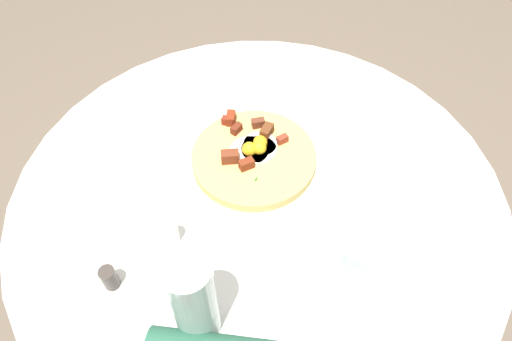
% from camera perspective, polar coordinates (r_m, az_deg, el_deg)
% --- Properties ---
extents(ground_plane, '(6.00, 6.00, 0.00)m').
position_cam_1_polar(ground_plane, '(1.59, 0.17, -18.18)').
color(ground_plane, '#6B5B4C').
extents(dining_table, '(1.00, 1.00, 0.74)m').
position_cam_1_polar(dining_table, '(1.08, 0.23, -7.79)').
color(dining_table, silver).
rests_on(dining_table, ground_plane).
extents(pizza_plate, '(0.32, 0.32, 0.01)m').
position_cam_1_polar(pizza_plate, '(0.97, -0.26, 0.96)').
color(pizza_plate, silver).
rests_on(pizza_plate, dining_table).
extents(breakfast_pizza, '(0.26, 0.26, 0.05)m').
position_cam_1_polar(breakfast_pizza, '(0.95, -0.29, 1.87)').
color(breakfast_pizza, tan).
rests_on(breakfast_pizza, pizza_plate).
extents(bread_plate, '(0.18, 0.18, 0.01)m').
position_cam_1_polar(bread_plate, '(0.80, 3.99, -19.13)').
color(bread_plate, white).
rests_on(bread_plate, dining_table).
extents(napkin, '(0.19, 0.20, 0.00)m').
position_cam_1_polar(napkin, '(0.92, 22.64, -9.79)').
color(napkin, white).
rests_on(napkin, dining_table).
extents(fork, '(0.07, 0.18, 0.00)m').
position_cam_1_polar(fork, '(0.91, 21.70, -9.17)').
color(fork, silver).
rests_on(fork, napkin).
extents(knife, '(0.07, 0.18, 0.00)m').
position_cam_1_polar(knife, '(0.92, 23.76, -10.12)').
color(knife, silver).
rests_on(knife, napkin).
extents(water_glass, '(0.07, 0.07, 0.11)m').
position_cam_1_polar(water_glass, '(0.81, 12.43, -10.86)').
color(water_glass, silver).
rests_on(water_glass, dining_table).
extents(water_bottle, '(0.07, 0.07, 0.21)m').
position_cam_1_polar(water_bottle, '(0.71, -7.82, -15.74)').
color(water_bottle, silver).
rests_on(water_bottle, dining_table).
extents(salt_shaker, '(0.03, 0.03, 0.06)m').
position_cam_1_polar(salt_shaker, '(0.86, -10.58, -7.54)').
color(salt_shaker, white).
rests_on(salt_shaker, dining_table).
extents(pepper_shaker, '(0.03, 0.03, 0.05)m').
position_cam_1_polar(pepper_shaker, '(0.85, -17.95, -12.52)').
color(pepper_shaker, '#3F3833').
rests_on(pepper_shaker, dining_table).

